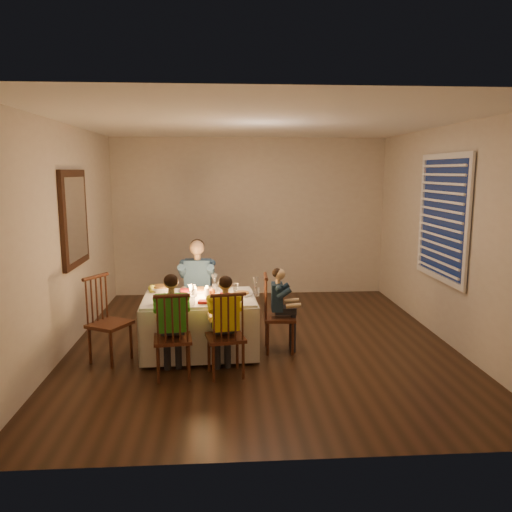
{
  "coord_description": "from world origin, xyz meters",
  "views": [
    {
      "loc": [
        -0.45,
        -5.77,
        2.06
      ],
      "look_at": [
        -0.05,
        0.15,
        1.05
      ],
      "focal_mm": 35.0,
      "sensor_mm": 36.0,
      "label": 1
    }
  ],
  "objects": [
    {
      "name": "serving_bowl",
      "position": [
        -1.19,
        -0.0,
        0.69
      ],
      "size": [
        0.27,
        0.27,
        0.06
      ],
      "primitive_type": "imported",
      "rotation": [
        0.0,
        0.0,
        0.14
      ],
      "color": "white",
      "rests_on": "dining_table"
    },
    {
      "name": "chair_near_left",
      "position": [
        -0.96,
        -0.95,
        0.0
      ],
      "size": [
        0.41,
        0.39,
        0.9
      ],
      "primitive_type": null,
      "rotation": [
        0.0,
        0.0,
        3.26
      ],
      "color": "#391A0F",
      "rests_on": "ground"
    },
    {
      "name": "chair_extra",
      "position": [
        -1.69,
        -0.47,
        0.0
      ],
      "size": [
        0.52,
        0.52,
        0.95
      ],
      "primitive_type": null,
      "rotation": [
        0.0,
        0.0,
        1.05
      ],
      "color": "#391A0F",
      "rests_on": "ground"
    },
    {
      "name": "setting_adult",
      "position": [
        -0.72,
        -0.02,
        0.67
      ],
      "size": [
        0.27,
        0.27,
        0.02
      ],
      "primitive_type": "cylinder",
      "rotation": [
        0.0,
        0.0,
        0.04
      ],
      "color": "white",
      "rests_on": "dining_table"
    },
    {
      "name": "setting_teal",
      "position": [
        -0.25,
        -0.24,
        0.67
      ],
      "size": [
        0.27,
        0.27,
        0.02
      ],
      "primitive_type": "cylinder",
      "rotation": [
        0.0,
        0.0,
        0.04
      ],
      "color": "white",
      "rests_on": "dining_table"
    },
    {
      "name": "wall_left",
      "position": [
        -2.25,
        0.0,
        1.3
      ],
      "size": [
        0.02,
        5.0,
        2.6
      ],
      "primitive_type": "cube",
      "color": "beige",
      "rests_on": "ground"
    },
    {
      "name": "orange_fruit",
      "position": [
        -0.58,
        -0.23,
        0.7
      ],
      "size": [
        0.08,
        0.08,
        0.08
      ],
      "primitive_type": "sphere",
      "color": "orange",
      "rests_on": "dining_table"
    },
    {
      "name": "child_yellow",
      "position": [
        -0.43,
        -0.94,
        0.0
      ],
      "size": [
        0.39,
        0.37,
        1.04
      ],
      "primitive_type": null,
      "rotation": [
        0.0,
        0.0,
        3.33
      ],
      "color": "yellow",
      "rests_on": "ground"
    },
    {
      "name": "setting_green",
      "position": [
        -0.96,
        -0.57,
        0.67
      ],
      "size": [
        0.27,
        0.27,
        0.02
      ],
      "primitive_type": "cylinder",
      "rotation": [
        0.0,
        0.0,
        0.04
      ],
      "color": "white",
      "rests_on": "dining_table"
    },
    {
      "name": "chair_near_right",
      "position": [
        -0.43,
        -0.94,
        0.0
      ],
      "size": [
        0.43,
        0.41,
        0.9
      ],
      "primitive_type": null,
      "rotation": [
        0.0,
        0.0,
        3.33
      ],
      "color": "#391A0F",
      "rests_on": "ground"
    },
    {
      "name": "chair_adult",
      "position": [
        -0.77,
        0.39,
        0.0
      ],
      "size": [
        0.4,
        0.38,
        0.9
      ],
      "primitive_type": null,
      "rotation": [
        0.0,
        0.0,
        -0.07
      ],
      "color": "#391A0F",
      "rests_on": "ground"
    },
    {
      "name": "window_blinds",
      "position": [
        2.21,
        0.1,
        1.5
      ],
      "size": [
        0.07,
        1.34,
        1.54
      ],
      "color": "#0D1735",
      "rests_on": "wall_right"
    },
    {
      "name": "ground",
      "position": [
        0.0,
        0.0,
        0.0
      ],
      "size": [
        5.0,
        5.0,
        0.0
      ],
      "primitive_type": "plane",
      "color": "black",
      "rests_on": "ground"
    },
    {
      "name": "candle_right",
      "position": [
        -0.64,
        -0.28,
        0.71
      ],
      "size": [
        0.06,
        0.06,
        0.1
      ],
      "primitive_type": "cylinder",
      "color": "white",
      "rests_on": "dining_table"
    },
    {
      "name": "setting_yellow",
      "position": [
        -0.49,
        -0.56,
        0.67
      ],
      "size": [
        0.27,
        0.27,
        0.02
      ],
      "primitive_type": "cylinder",
      "rotation": [
        0.0,
        0.0,
        0.04
      ],
      "color": "white",
      "rests_on": "dining_table"
    },
    {
      "name": "wall_right",
      "position": [
        2.25,
        0.0,
        1.3
      ],
      "size": [
        0.02,
        5.0,
        2.6
      ],
      "primitive_type": "cube",
      "color": "beige",
      "rests_on": "ground"
    },
    {
      "name": "wall_back",
      "position": [
        0.0,
        2.5,
        1.3
      ],
      "size": [
        4.5,
        0.02,
        2.6
      ],
      "primitive_type": "cube",
      "color": "beige",
      "rests_on": "ground"
    },
    {
      "name": "candle_left",
      "position": [
        -0.77,
        -0.28,
        0.71
      ],
      "size": [
        0.06,
        0.06,
        0.1
      ],
      "primitive_type": "cylinder",
      "color": "white",
      "rests_on": "dining_table"
    },
    {
      "name": "squash",
      "position": [
        -1.28,
        -0.04,
        0.71
      ],
      "size": [
        0.09,
        0.09,
        0.09
      ],
      "primitive_type": "sphere",
      "color": "#EDF13F",
      "rests_on": "dining_table"
    },
    {
      "name": "chair_end",
      "position": [
        0.19,
        -0.27,
        0.0
      ],
      "size": [
        0.37,
        0.38,
        0.9
      ],
      "primitive_type": null,
      "rotation": [
        0.0,
        0.0,
        1.53
      ],
      "color": "#391A0F",
      "rests_on": "ground"
    },
    {
      "name": "dining_table",
      "position": [
        -0.72,
        -0.28,
        0.47
      ],
      "size": [
        1.31,
        0.98,
        0.63
      ],
      "rotation": [
        0.0,
        0.0,
        0.04
      ],
      "color": "silver",
      "rests_on": "ground"
    },
    {
      "name": "ceiling",
      "position": [
        0.0,
        0.0,
        2.6
      ],
      "size": [
        5.0,
        5.0,
        0.0
      ],
      "primitive_type": "plane",
      "color": "white",
      "rests_on": "wall_back"
    },
    {
      "name": "adult",
      "position": [
        -0.77,
        0.39,
        0.0
      ],
      "size": [
        0.47,
        0.43,
        1.22
      ],
      "primitive_type": null,
      "rotation": [
        0.0,
        0.0,
        -0.07
      ],
      "color": "#305179",
      "rests_on": "ground"
    },
    {
      "name": "wall_mirror",
      "position": [
        -2.22,
        0.3,
        1.5
      ],
      "size": [
        0.06,
        0.95,
        1.15
      ],
      "color": "black",
      "rests_on": "wall_left"
    },
    {
      "name": "child_green",
      "position": [
        -0.96,
        -0.95,
        0.0
      ],
      "size": [
        0.39,
        0.36,
        1.07
      ],
      "primitive_type": null,
      "rotation": [
        0.0,
        0.0,
        3.26
      ],
      "color": "green",
      "rests_on": "ground"
    },
    {
      "name": "child_teal",
      "position": [
        0.19,
        -0.27,
        0.0
      ],
      "size": [
        0.29,
        0.31,
        0.97
      ],
      "primitive_type": null,
      "rotation": [
        0.0,
        0.0,
        1.53
      ],
      "color": "#192C3F",
      "rests_on": "ground"
    }
  ]
}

